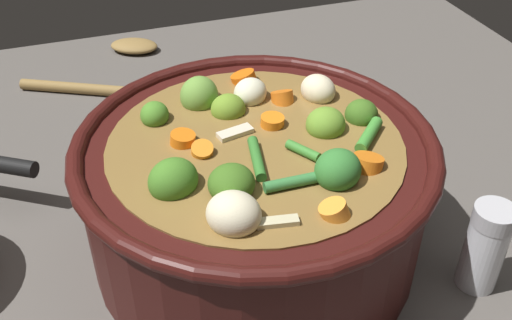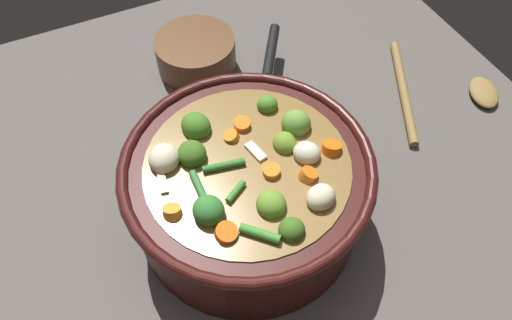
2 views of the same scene
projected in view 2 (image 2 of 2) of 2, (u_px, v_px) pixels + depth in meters
The scene contains 4 objects.
ground_plane at pixel (248, 214), 0.72m from camera, with size 1.10×1.10×0.00m, color #514C47.
cooking_pot at pixel (248, 189), 0.66m from camera, with size 0.33×0.33×0.15m.
wooden_spoon at pixel (445, 91), 0.86m from camera, with size 0.23×0.22×0.02m.
small_saucepan at pixel (198, 54), 0.88m from camera, with size 0.23×0.21×0.06m.
Camera 2 is at (-0.14, -0.33, 0.63)m, focal length 34.03 mm.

